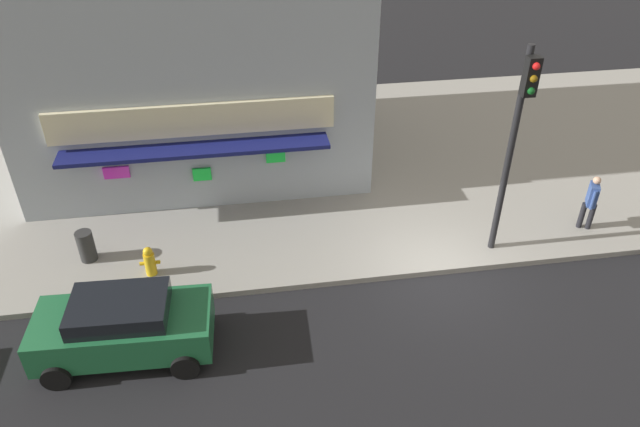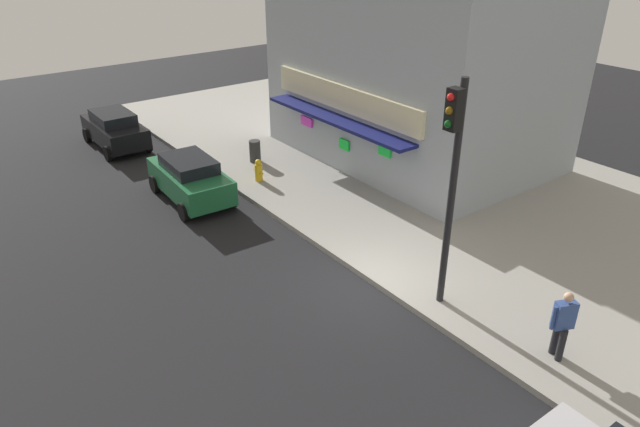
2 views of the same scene
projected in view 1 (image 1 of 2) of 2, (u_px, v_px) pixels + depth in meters
ground_plane at (439, 275)px, 16.24m from camera, size 62.28×62.28×0.00m
sidewalk at (382, 158)px, 21.49m from camera, size 41.52×12.98×0.17m
corner_building at (191, 38)px, 19.33m from camera, size 10.63×8.20×8.30m
traffic_light at (516, 130)px, 14.84m from camera, size 0.32×0.58×5.84m
fire_hydrant at (150, 261)px, 15.80m from camera, size 0.53×0.29×0.86m
trash_can at (86, 246)px, 16.30m from camera, size 0.46×0.46×0.89m
pedestrian at (591, 200)px, 17.25m from camera, size 0.44×0.60×1.73m
parked_car_green at (124, 326)px, 13.48m from camera, size 4.00×2.11×1.61m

